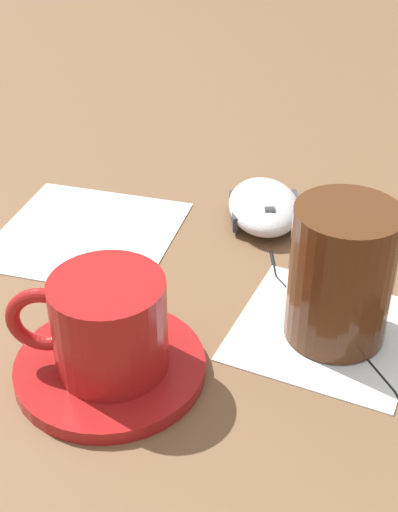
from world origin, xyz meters
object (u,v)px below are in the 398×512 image
saucer (110,367)px  coffee_cup (106,324)px  computer_mouse (266,207)px  drinking_glass (340,277)px

saucer → coffee_cup: size_ratio=1.26×
computer_mouse → drinking_glass: drinking_glass is taller
saucer → drinking_glass: drinking_glass is taller
drinking_glass → coffee_cup: bearing=-55.9°
computer_mouse → drinking_glass: size_ratio=1.10×
saucer → computer_mouse: computer_mouse is taller
saucer → drinking_glass: 0.17m
saucer → computer_mouse: 0.24m
computer_mouse → saucer: bearing=-10.9°
saucer → drinking_glass: bearing=123.5°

